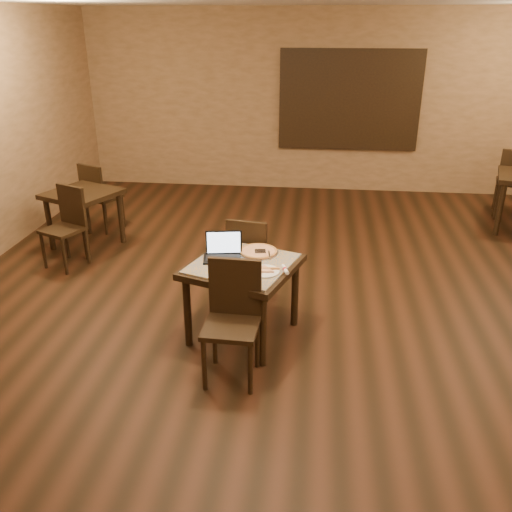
# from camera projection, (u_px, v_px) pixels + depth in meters

# --- Properties ---
(ground) EXTENTS (10.00, 10.00, 0.00)m
(ground) POSITION_uv_depth(u_px,v_px,m) (307.00, 337.00, 5.21)
(ground) COLOR black
(ground) RESTS_ON ground
(wall_back) EXTENTS (8.00, 0.02, 3.00)m
(wall_back) POSITION_uv_depth(u_px,v_px,m) (319.00, 103.00, 9.15)
(wall_back) COLOR #99714E
(wall_back) RESTS_ON ground
(mural) EXTENTS (2.34, 0.05, 1.64)m
(mural) POSITION_uv_depth(u_px,v_px,m) (349.00, 100.00, 9.04)
(mural) COLOR #25548A
(mural) RESTS_ON wall_back
(tiled_table) EXTENTS (1.17, 1.17, 0.76)m
(tiled_table) POSITION_uv_depth(u_px,v_px,m) (243.00, 273.00, 5.01)
(tiled_table) COLOR black
(tiled_table) RESTS_ON ground
(chair_main_near) EXTENTS (0.46, 0.46, 1.02)m
(chair_main_near) POSITION_uv_depth(u_px,v_px,m) (233.00, 313.00, 4.49)
(chair_main_near) COLOR black
(chair_main_near) RESTS_ON ground
(chair_main_far) EXTENTS (0.49, 0.49, 0.98)m
(chair_main_far) POSITION_uv_depth(u_px,v_px,m) (249.00, 257.00, 5.61)
(chair_main_far) COLOR black
(chair_main_far) RESTS_ON ground
(laptop) EXTENTS (0.38, 0.32, 0.23)m
(laptop) POSITION_uv_depth(u_px,v_px,m) (223.00, 251.00, 5.06)
(laptop) COLOR black
(laptop) RESTS_ON tiled_table
(plate) EXTENTS (0.27, 0.27, 0.01)m
(plate) POSITION_uv_depth(u_px,v_px,m) (264.00, 271.00, 4.78)
(plate) COLOR white
(plate) RESTS_ON tiled_table
(pizza_slice) EXTENTS (0.22, 0.22, 0.02)m
(pizza_slice) POSITION_uv_depth(u_px,v_px,m) (264.00, 270.00, 4.77)
(pizza_slice) COLOR beige
(pizza_slice) RESTS_ON plate
(pizza_pan) EXTENTS (0.38, 0.38, 0.01)m
(pizza_pan) POSITION_uv_depth(u_px,v_px,m) (258.00, 252.00, 5.17)
(pizza_pan) COLOR silver
(pizza_pan) RESTS_ON tiled_table
(pizza_whole) EXTENTS (0.36, 0.36, 0.03)m
(pizza_whole) POSITION_uv_depth(u_px,v_px,m) (258.00, 251.00, 5.16)
(pizza_whole) COLOR beige
(pizza_whole) RESTS_ON pizza_pan
(spatula) EXTENTS (0.14, 0.26, 0.01)m
(spatula) POSITION_uv_depth(u_px,v_px,m) (260.00, 251.00, 5.14)
(spatula) COLOR silver
(spatula) RESTS_ON pizza_whole
(napkin_roll) EXTENTS (0.08, 0.16, 0.04)m
(napkin_roll) POSITION_uv_depth(u_px,v_px,m) (285.00, 269.00, 4.79)
(napkin_roll) COLOR white
(napkin_roll) RESTS_ON tiled_table
(other_table_b) EXTENTS (1.06, 1.06, 0.76)m
(other_table_b) POSITION_uv_depth(u_px,v_px,m) (83.00, 201.00, 7.06)
(other_table_b) COLOR black
(other_table_b) RESTS_ON ground
(other_table_b_chair_near) EXTENTS (0.56, 0.56, 0.98)m
(other_table_b_chair_near) POSITION_uv_depth(u_px,v_px,m) (67.00, 222.00, 6.57)
(other_table_b_chair_near) COLOR black
(other_table_b_chair_near) RESTS_ON ground
(other_table_b_chair_far) EXTENTS (0.56, 0.56, 0.98)m
(other_table_b_chair_far) POSITION_uv_depth(u_px,v_px,m) (98.00, 193.00, 7.62)
(other_table_b_chair_far) COLOR black
(other_table_b_chair_far) RESTS_ON ground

